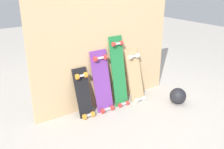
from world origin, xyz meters
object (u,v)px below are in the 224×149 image
Objects in this scene: skateboard_black at (84,96)px; skateboard_green at (119,74)px; skateboard_purple at (102,84)px; skateboard_natural at (135,78)px; rubber_ball at (178,96)px.

skateboard_black is 0.67× the size of skateboard_green.
skateboard_black is 0.79× the size of skateboard_purple.
skateboard_black is 0.53m from skateboard_green.
skateboard_black is at bearing -179.13° from skateboard_purple.
skateboard_natural is (0.50, -0.01, -0.04)m from skateboard_purple.
skateboard_purple is 0.85× the size of skateboard_green.
rubber_ball is at bearing -27.16° from skateboard_purple.
skateboard_green is at bearing 176.43° from skateboard_natural.
skateboard_green is (0.25, 0.00, 0.07)m from skateboard_purple.
skateboard_purple is 0.99m from rubber_ball.
skateboard_black is 0.87× the size of skateboard_natural.
skateboard_green is 4.48× the size of rubber_ball.
skateboard_black is at bearing -179.22° from skateboard_green.
skateboard_green reaches higher than skateboard_black.
skateboard_green is at bearing 0.78° from skateboard_black.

